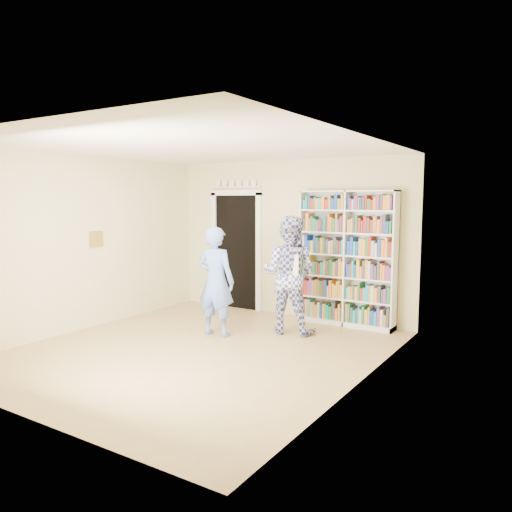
% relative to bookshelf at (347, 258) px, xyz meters
% --- Properties ---
extents(floor, '(5.00, 5.00, 0.00)m').
position_rel_bookshelf_xyz_m(floor, '(-1.14, -2.34, -1.10)').
color(floor, '#A98352').
rests_on(floor, ground).
extents(ceiling, '(5.00, 5.00, 0.00)m').
position_rel_bookshelf_xyz_m(ceiling, '(-1.14, -2.34, 1.60)').
color(ceiling, white).
rests_on(ceiling, wall_back).
extents(wall_back, '(4.50, 0.00, 4.50)m').
position_rel_bookshelf_xyz_m(wall_back, '(-1.14, 0.16, 0.25)').
color(wall_back, beige).
rests_on(wall_back, floor).
extents(wall_left, '(0.00, 5.00, 5.00)m').
position_rel_bookshelf_xyz_m(wall_left, '(-3.39, -2.34, 0.25)').
color(wall_left, beige).
rests_on(wall_left, floor).
extents(wall_right, '(0.00, 5.00, 5.00)m').
position_rel_bookshelf_xyz_m(wall_right, '(1.11, -2.34, 0.25)').
color(wall_right, beige).
rests_on(wall_right, floor).
extents(bookshelf, '(1.58, 0.30, 2.17)m').
position_rel_bookshelf_xyz_m(bookshelf, '(0.00, 0.00, 0.00)').
color(bookshelf, white).
rests_on(bookshelf, floor).
extents(doorway, '(1.10, 0.08, 2.43)m').
position_rel_bookshelf_xyz_m(doorway, '(-2.24, 0.13, 0.08)').
color(doorway, black).
rests_on(doorway, floor).
extents(wall_art, '(0.03, 0.25, 0.25)m').
position_rel_bookshelf_xyz_m(wall_art, '(-3.37, -2.14, 0.30)').
color(wall_art, brown).
rests_on(wall_art, wall_left).
extents(man_blue, '(0.63, 0.45, 1.63)m').
position_rel_bookshelf_xyz_m(man_blue, '(-1.41, -1.61, -0.28)').
color(man_blue, '#6284DB').
rests_on(man_blue, floor).
extents(man_plaid, '(0.96, 0.79, 1.78)m').
position_rel_bookshelf_xyz_m(man_plaid, '(-0.57, -0.88, -0.20)').
color(man_plaid, navy).
rests_on(man_plaid, floor).
extents(paper_sheet, '(0.22, 0.04, 0.32)m').
position_rel_bookshelf_xyz_m(paper_sheet, '(-0.43, -1.08, -0.02)').
color(paper_sheet, white).
rests_on(paper_sheet, man_plaid).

